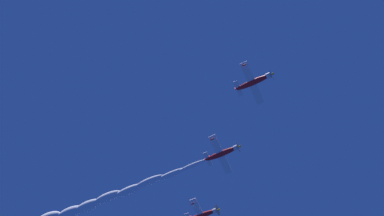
{
  "coord_description": "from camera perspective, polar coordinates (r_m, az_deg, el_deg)",
  "views": [
    {
      "loc": [
        -21.42,
        30.23,
        2.15
      ],
      "look_at": [
        12.95,
        11.7,
        90.78
      ],
      "focal_mm": 41.88,
      "sensor_mm": 36.0,
      "label": 1
    }
  ],
  "objects": [
    {
      "name": "airplane_left_wingman",
      "position": [
        100.78,
        3.92,
        -5.77
      ],
      "size": [
        8.37,
        8.72,
        3.05
      ],
      "color": "red"
    },
    {
      "name": "smoke_trail_left_wingman",
      "position": [
        112.02,
        -12.82,
        -11.88
      ],
      "size": [
        37.65,
        29.44,
        3.46
      ],
      "color": "white"
    },
    {
      "name": "airplane_lead",
      "position": [
        95.75,
        7.93,
        3.33
      ],
      "size": [
        8.37,
        8.72,
        3.04
      ],
      "color": "red"
    },
    {
      "name": "airplane_right_wingman",
      "position": [
        110.35,
        1.41,
        -13.45
      ],
      "size": [
        8.3,
        8.68,
        3.27
      ],
      "color": "red"
    }
  ]
}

